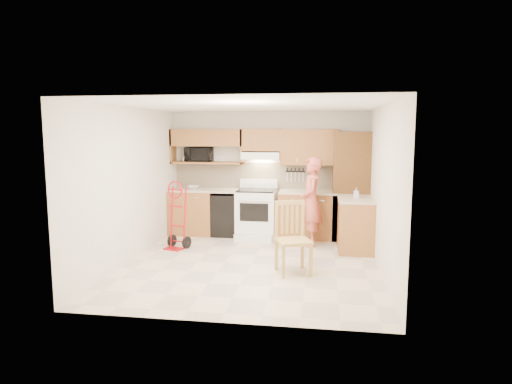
% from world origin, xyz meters
% --- Properties ---
extents(floor, '(4.00, 4.50, 0.02)m').
position_xyz_m(floor, '(0.00, 0.00, -0.01)').
color(floor, beige).
rests_on(floor, ground).
extents(ceiling, '(4.00, 4.50, 0.02)m').
position_xyz_m(ceiling, '(0.00, 0.00, 2.51)').
color(ceiling, white).
rests_on(ceiling, ground).
extents(wall_back, '(4.00, 0.02, 2.50)m').
position_xyz_m(wall_back, '(0.00, 2.26, 1.25)').
color(wall_back, silver).
rests_on(wall_back, ground).
extents(wall_front, '(4.00, 0.02, 2.50)m').
position_xyz_m(wall_front, '(0.00, -2.26, 1.25)').
color(wall_front, silver).
rests_on(wall_front, ground).
extents(wall_left, '(0.02, 4.50, 2.50)m').
position_xyz_m(wall_left, '(-2.01, 0.00, 1.25)').
color(wall_left, silver).
rests_on(wall_left, ground).
extents(wall_right, '(0.02, 4.50, 2.50)m').
position_xyz_m(wall_right, '(2.01, 0.00, 1.25)').
color(wall_right, silver).
rests_on(wall_right, ground).
extents(backsplash, '(3.92, 0.03, 0.55)m').
position_xyz_m(backsplash, '(0.00, 2.23, 1.20)').
color(backsplash, beige).
rests_on(backsplash, wall_back).
extents(lower_cab_left, '(0.90, 0.60, 0.90)m').
position_xyz_m(lower_cab_left, '(-1.55, 1.95, 0.45)').
color(lower_cab_left, '#AD6B42').
rests_on(lower_cab_left, ground).
extents(dishwasher, '(0.60, 0.60, 0.85)m').
position_xyz_m(dishwasher, '(-0.80, 1.95, 0.42)').
color(dishwasher, black).
rests_on(dishwasher, ground).
extents(lower_cab_right, '(1.14, 0.60, 0.90)m').
position_xyz_m(lower_cab_right, '(0.83, 1.95, 0.45)').
color(lower_cab_right, '#AD6B42').
rests_on(lower_cab_right, ground).
extents(countertop_left, '(1.50, 0.63, 0.04)m').
position_xyz_m(countertop_left, '(-1.25, 1.95, 0.92)').
color(countertop_left, beige).
rests_on(countertop_left, lower_cab_left).
extents(countertop_right, '(1.14, 0.63, 0.04)m').
position_xyz_m(countertop_right, '(0.83, 1.95, 0.92)').
color(countertop_right, beige).
rests_on(countertop_right, lower_cab_right).
extents(cab_return_right, '(0.60, 1.00, 0.90)m').
position_xyz_m(cab_return_right, '(1.70, 1.15, 0.45)').
color(cab_return_right, '#AD6B42').
rests_on(cab_return_right, ground).
extents(countertop_return, '(0.63, 1.00, 0.04)m').
position_xyz_m(countertop_return, '(1.70, 1.15, 0.92)').
color(countertop_return, beige).
rests_on(countertop_return, cab_return_right).
extents(pantry_tall, '(0.70, 0.60, 2.10)m').
position_xyz_m(pantry_tall, '(1.65, 1.95, 1.05)').
color(pantry_tall, brown).
rests_on(pantry_tall, ground).
extents(upper_cab_left, '(1.50, 0.33, 0.34)m').
position_xyz_m(upper_cab_left, '(-1.25, 2.08, 1.98)').
color(upper_cab_left, '#AD6B42').
rests_on(upper_cab_left, wall_back).
extents(upper_shelf_mw, '(1.50, 0.33, 0.04)m').
position_xyz_m(upper_shelf_mw, '(-1.25, 2.08, 1.47)').
color(upper_shelf_mw, '#AD6B42').
rests_on(upper_shelf_mw, wall_back).
extents(upper_cab_center, '(0.76, 0.33, 0.44)m').
position_xyz_m(upper_cab_center, '(-0.12, 2.08, 1.94)').
color(upper_cab_center, '#AD6B42').
rests_on(upper_cab_center, wall_back).
extents(upper_cab_right, '(1.14, 0.33, 0.70)m').
position_xyz_m(upper_cab_right, '(0.83, 2.08, 1.80)').
color(upper_cab_right, '#AD6B42').
rests_on(upper_cab_right, wall_back).
extents(range_hood, '(0.76, 0.46, 0.14)m').
position_xyz_m(range_hood, '(-0.12, 2.02, 1.63)').
color(range_hood, white).
rests_on(range_hood, wall_back).
extents(knife_strip, '(0.40, 0.05, 0.29)m').
position_xyz_m(knife_strip, '(0.55, 2.21, 1.24)').
color(knife_strip, black).
rests_on(knife_strip, backsplash).
extents(microwave, '(0.55, 0.37, 0.30)m').
position_xyz_m(microwave, '(-1.42, 2.08, 1.64)').
color(microwave, black).
rests_on(microwave, upper_shelf_mw).
extents(range, '(0.77, 1.02, 1.14)m').
position_xyz_m(range, '(-0.19, 1.81, 0.57)').
color(range, white).
rests_on(range, ground).
extents(person, '(0.45, 0.64, 1.65)m').
position_xyz_m(person, '(0.90, 1.35, 0.82)').
color(person, '#CE5C4B').
rests_on(person, ground).
extents(hand_truck, '(0.54, 0.52, 1.11)m').
position_xyz_m(hand_truck, '(-1.50, 0.75, 0.56)').
color(hand_truck, '#B20F17').
rests_on(hand_truck, ground).
extents(dining_chair, '(0.63, 0.66, 1.07)m').
position_xyz_m(dining_chair, '(0.69, -0.37, 0.54)').
color(dining_chair, tan).
rests_on(dining_chair, ground).
extents(soap_bottle, '(0.09, 0.09, 0.18)m').
position_xyz_m(soap_bottle, '(1.70, 1.16, 1.03)').
color(soap_bottle, white).
rests_on(soap_bottle, countertop_return).
extents(bowl, '(0.25, 0.25, 0.06)m').
position_xyz_m(bowl, '(-1.52, 1.95, 0.97)').
color(bowl, white).
rests_on(bowl, countertop_left).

